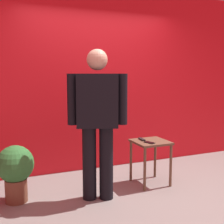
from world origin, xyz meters
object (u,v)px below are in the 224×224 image
side_table (151,149)px  potted_plant (15,169)px  tv_remote (142,139)px  cell_phone (149,143)px  standing_person (98,117)px

side_table → potted_plant: bearing=176.2°
tv_remote → potted_plant: potted_plant is taller
tv_remote → side_table: bearing=-41.0°
side_table → cell_phone: cell_phone is taller
side_table → potted_plant: size_ratio=0.89×
standing_person → side_table: standing_person is taller
cell_phone → potted_plant: 1.72m
cell_phone → tv_remote: bearing=73.2°
side_table → tv_remote: (-0.09, 0.10, 0.12)m
cell_phone → potted_plant: potted_plant is taller
standing_person → side_table: bearing=11.9°
side_table → cell_phone: bearing=-128.5°
standing_person → potted_plant: standing_person is taller
standing_person → cell_phone: bearing=6.1°
standing_person → potted_plant: size_ratio=2.63×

